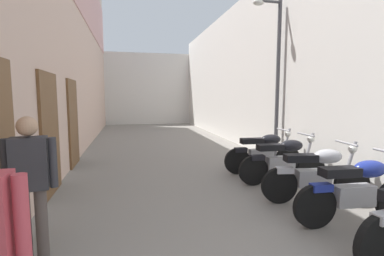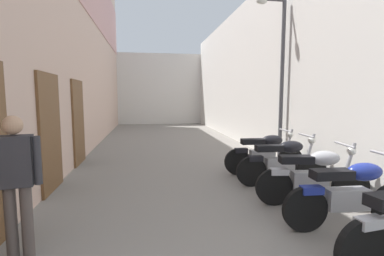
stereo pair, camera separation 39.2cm
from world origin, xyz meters
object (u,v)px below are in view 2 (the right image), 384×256
object	(u,v)px
motorcycle_sixth	(265,152)
pedestrian_mid_alley	(16,177)
motorcycle_fourth	(313,175)
motorcycle_fifth	(283,161)
motorcycle_third	(351,193)
street_lamp	(279,68)

from	to	relation	value
motorcycle_sixth	pedestrian_mid_alley	world-z (taller)	pedestrian_mid_alley
motorcycle_fourth	motorcycle_sixth	world-z (taller)	same
motorcycle_fourth	pedestrian_mid_alley	xyz separation A→B (m)	(-4.03, -0.90, 0.42)
motorcycle_fifth	motorcycle_fourth	bearing A→B (deg)	-90.01
motorcycle_fourth	motorcycle_fifth	world-z (taller)	same
motorcycle_third	motorcycle_fifth	world-z (taller)	same
motorcycle_fifth	pedestrian_mid_alley	world-z (taller)	pedestrian_mid_alley
motorcycle_fourth	street_lamp	world-z (taller)	street_lamp
motorcycle_fifth	motorcycle_third	bearing A→B (deg)	-90.00
motorcycle_third	motorcycle_fourth	bearing A→B (deg)	90.01
motorcycle_sixth	pedestrian_mid_alley	distance (m)	4.92
motorcycle_third	pedestrian_mid_alley	size ratio (longest dim) A/B	1.18
motorcycle_third	pedestrian_mid_alley	world-z (taller)	pedestrian_mid_alley
motorcycle_fourth	motorcycle_fifth	distance (m)	1.05
motorcycle_third	motorcycle_fourth	world-z (taller)	same
motorcycle_sixth	motorcycle_fourth	bearing A→B (deg)	-90.00
motorcycle_fifth	street_lamp	distance (m)	2.71
motorcycle_fifth	motorcycle_sixth	size ratio (longest dim) A/B	1.00
pedestrian_mid_alley	street_lamp	xyz separation A→B (m)	(4.72, 3.65, 1.57)
motorcycle_fourth	street_lamp	xyz separation A→B (m)	(0.69, 2.75, 1.99)
motorcycle_third	motorcycle_sixth	size ratio (longest dim) A/B	1.00
motorcycle_third	motorcycle_fourth	size ratio (longest dim) A/B	1.01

